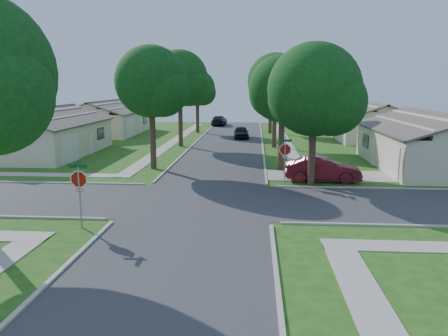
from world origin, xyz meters
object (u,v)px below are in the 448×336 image
at_px(car_driveway, 323,169).
at_px(car_curb_east, 241,132).
at_px(stop_sign_ne, 285,152).
at_px(stop_sign_sw, 79,182).
at_px(tree_w_near, 152,85).
at_px(house_ne_near, 431,147).
at_px(car_curb_west, 219,120).
at_px(tree_e_far, 271,86).
at_px(tree_e_mid, 276,84).
at_px(house_ne_far, 370,125).
at_px(tree_w_mid, 180,81).
at_px(house_nw_near, 44,137).
at_px(tree_ne_corner, 315,94).
at_px(house_nw_far, 108,122).
at_px(tree_e_near, 283,92).
at_px(tree_w_far, 198,90).

distance_m(car_driveway, car_curb_east, 23.35).
height_order(stop_sign_ne, car_curb_east, stop_sign_ne).
bearing_deg(stop_sign_sw, car_driveway, 40.60).
height_order(tree_w_near, house_ne_near, tree_w_near).
bearing_deg(car_curb_west, tree_w_near, 88.26).
bearing_deg(tree_e_far, tree_e_mid, -89.98).
bearing_deg(house_ne_far, tree_e_far, 155.97).
xyz_separation_m(house_ne_near, car_driveway, (-8.79, -5.50, -0.73)).
distance_m(tree_w_mid, house_nw_near, 13.77).
xyz_separation_m(stop_sign_ne, tree_w_mid, (-9.34, 16.31, 4.46)).
relative_size(tree_ne_corner, house_nw_far, 0.64).
relative_size(tree_ne_corner, car_curb_west, 1.69).
bearing_deg(house_nw_near, house_nw_far, 90.00).
bearing_deg(house_ne_far, tree_e_near, -119.35).
height_order(tree_w_near, house_nw_far, tree_w_near).
relative_size(house_nw_near, car_curb_west, 2.65).
distance_m(tree_w_mid, car_curb_west, 24.12).
bearing_deg(house_ne_near, tree_e_far, 116.03).
distance_m(stop_sign_ne, tree_w_mid, 19.31).
distance_m(tree_w_mid, tree_ne_corner, 20.10).
distance_m(stop_sign_sw, tree_e_far, 40.04).
xyz_separation_m(tree_w_mid, tree_ne_corner, (11.00, -16.80, -0.90)).
distance_m(tree_e_mid, house_nw_far, 23.95).
height_order(tree_e_near, house_ne_near, tree_e_near).
bearing_deg(car_driveway, tree_w_far, 26.86).
relative_size(tree_e_far, car_driveway, 1.82).
xyz_separation_m(tree_w_near, car_driveway, (11.85, -3.51, -5.33)).
bearing_deg(house_nw_near, tree_e_far, 42.50).
bearing_deg(stop_sign_sw, house_nw_near, 119.83).
bearing_deg(tree_e_far, car_curb_east, -120.87).
bearing_deg(tree_w_mid, tree_w_near, -90.02).
xyz_separation_m(stop_sign_sw, house_nw_far, (-11.29, 36.70, -0.51)).
relative_size(stop_sign_sw, tree_ne_corner, 0.34).
distance_m(tree_e_mid, car_curb_east, 9.65).
relative_size(car_driveway, car_curb_east, 1.15).
distance_m(tree_e_mid, car_curb_west, 25.14).
relative_size(stop_sign_ne, tree_w_mid, 0.31).
bearing_deg(car_curb_west, stop_sign_sw, 89.05).
height_order(house_nw_near, house_nw_far, same).
bearing_deg(tree_w_near, tree_e_mid, 51.92).
relative_size(tree_e_near, house_nw_near, 0.61).
relative_size(tree_e_near, tree_w_far, 1.03).
xyz_separation_m(tree_w_mid, house_nw_near, (-11.35, -6.01, -4.97)).
height_order(stop_sign_ne, car_curb_west, stop_sign_ne).
xyz_separation_m(car_curb_east, car_curb_west, (-3.95, 16.29, 0.04)).
xyz_separation_m(stop_sign_sw, tree_e_mid, (9.46, 25.71, 4.22)).
distance_m(tree_e_far, house_nw_near, 28.49).
relative_size(tree_e_far, house_ne_far, 0.64).
bearing_deg(stop_sign_sw, tree_e_mid, 69.80).
bearing_deg(tree_ne_corner, car_driveway, 56.93).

